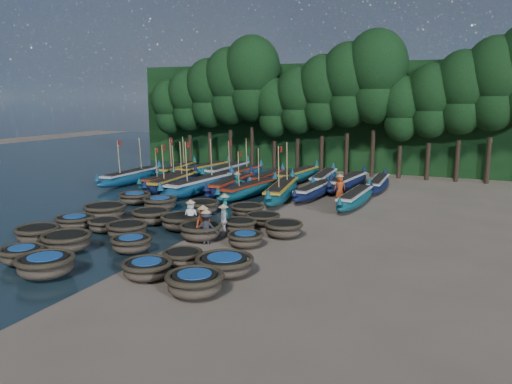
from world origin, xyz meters
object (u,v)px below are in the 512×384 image
at_px(coracle_10, 75,221).
at_px(long_boat_0, 131,177).
at_px(coracle_23, 247,210).
at_px(coracle_7, 131,243).
at_px(long_boat_10, 203,170).
at_px(coracle_21, 160,203).
at_px(long_boat_1, 166,180).
at_px(long_boat_15, 324,178).
at_px(coracle_12, 127,230).
at_px(coracle_14, 245,239).
at_px(fisherman_3, 206,227).
at_px(coracle_18, 240,225).
at_px(long_boat_11, 227,171).
at_px(fisherman_5, 237,183).
at_px(coracle_13, 200,231).
at_px(long_boat_14, 297,176).
at_px(fisherman_6, 340,186).
at_px(coracle_1, 22,254).
at_px(coracle_5, 38,234).
at_px(coracle_8, 183,257).
at_px(coracle_3, 147,268).
at_px(long_boat_17, 378,184).
at_px(coracle_6, 67,241).
at_px(coracle_9, 225,264).
at_px(fisherman_2, 203,224).
at_px(long_boat_6, 282,191).
at_px(coracle_19, 283,229).
at_px(coracle_22, 202,207).
at_px(long_boat_4, 231,185).
at_px(long_boat_7, 314,191).
at_px(coracle_17, 182,221).
at_px(fisherman_1, 225,209).
at_px(long_boat_8, 355,198).
at_px(coracle_11, 105,225).
at_px(long_boat_16, 348,182).
at_px(coracle_2, 46,265).
at_px(long_boat_13, 267,178).
at_px(coracle_24, 263,219).
at_px(fisherman_0, 191,214).
at_px(coracle_4, 195,283).
at_px(fisherman_4, 224,219).
at_px(coracle_16, 151,216).
at_px(long_boat_2, 173,183).
at_px(coracle_15, 105,211).

bearing_deg(coracle_10, long_boat_0, 115.12).
bearing_deg(coracle_23, coracle_7, -103.61).
bearing_deg(long_boat_10, coracle_21, -64.24).
relative_size(long_boat_1, long_boat_15, 0.92).
height_order(coracle_12, coracle_14, coracle_12).
bearing_deg(fisherman_3, coracle_18, -122.94).
height_order(long_boat_11, fisherman_5, fisherman_5).
bearing_deg(long_boat_10, coracle_13, -53.51).
bearing_deg(long_boat_14, fisherman_6, -41.15).
distance_m(coracle_1, coracle_5, 3.10).
distance_m(coracle_14, fisherman_3, 1.95).
bearing_deg(coracle_8, coracle_12, 152.96).
bearing_deg(coracle_3, long_boat_17, 77.68).
bearing_deg(coracle_6, coracle_9, 0.78).
relative_size(fisherman_2, fisherman_3, 1.08).
relative_size(long_boat_6, long_boat_14, 1.05).
bearing_deg(coracle_19, coracle_22, 155.05).
distance_m(long_boat_1, fisherman_6, 13.81).
distance_m(long_boat_4, long_boat_7, 6.12).
xyz_separation_m(coracle_17, fisherman_2, (2.20, -1.60, 0.45)).
height_order(coracle_7, fisherman_1, fisherman_1).
distance_m(coracle_14, long_boat_8, 11.31).
relative_size(coracle_9, coracle_19, 1.30).
height_order(coracle_11, long_boat_0, long_boat_0).
distance_m(coracle_7, long_boat_11, 21.52).
bearing_deg(long_boat_16, long_boat_10, -179.21).
relative_size(coracle_2, long_boat_10, 0.33).
relative_size(coracle_6, coracle_21, 1.09).
bearing_deg(coracle_21, coracle_14, -31.28).
bearing_deg(long_boat_13, coracle_2, -90.14).
bearing_deg(long_boat_15, coracle_9, -88.27).
distance_m(coracle_2, long_boat_11, 25.05).
distance_m(coracle_22, long_boat_0, 12.66).
distance_m(coracle_1, long_boat_7, 19.71).
bearing_deg(fisherman_2, coracle_13, 154.63).
height_order(coracle_24, long_boat_6, long_boat_6).
bearing_deg(fisherman_0, long_boat_14, 73.28).
bearing_deg(coracle_9, coracle_10, 163.06).
relative_size(coracle_4, coracle_10, 1.09).
bearing_deg(fisherman_4, coracle_11, -102.37).
relative_size(coracle_2, coracle_13, 1.13).
distance_m(coracle_10, coracle_16, 3.95).
xyz_separation_m(coracle_10, coracle_18, (8.46, 2.65, 0.01)).
relative_size(long_boat_2, fisherman_5, 4.75).
height_order(long_boat_17, fisherman_4, fisherman_4).
bearing_deg(coracle_13, coracle_24, 66.84).
height_order(coracle_24, long_boat_1, long_boat_1).
distance_m(long_boat_15, fisherman_1, 14.80).
xyz_separation_m(long_boat_8, long_boat_15, (-3.99, 6.76, 0.02)).
xyz_separation_m(coracle_15, fisherman_0, (5.74, -0.14, 0.35)).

